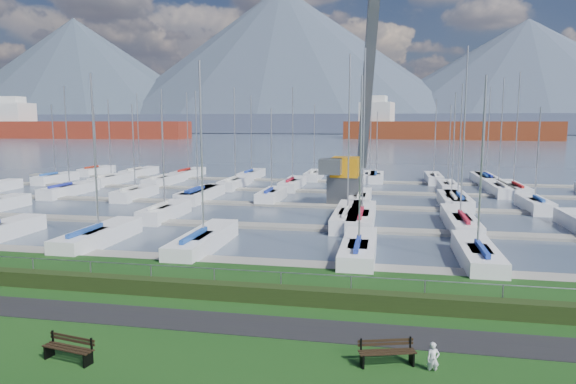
% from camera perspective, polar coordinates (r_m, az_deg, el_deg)
% --- Properties ---
extents(path, '(160.00, 2.00, 0.04)m').
position_cam_1_polar(path, '(20.43, -8.24, -14.12)').
color(path, black).
rests_on(path, grass).
extents(water, '(800.00, 540.00, 0.20)m').
position_cam_1_polar(water, '(281.05, 9.67, 6.14)').
color(water, '#465366').
extents(hedge, '(80.00, 0.70, 0.70)m').
position_cam_1_polar(hedge, '(22.62, -6.06, -10.95)').
color(hedge, black).
rests_on(hedge, grass).
extents(fence, '(80.00, 0.04, 0.04)m').
position_cam_1_polar(fence, '(22.73, -5.80, -8.60)').
color(fence, gray).
rests_on(fence, grass).
extents(foothill, '(900.00, 80.00, 12.00)m').
position_cam_1_polar(foothill, '(350.92, 9.96, 7.51)').
color(foothill, '#454D65').
rests_on(foothill, water).
extents(mountains, '(1190.00, 360.00, 115.00)m').
position_cam_1_polar(mountains, '(427.27, 11.29, 12.98)').
color(mountains, '#445664').
rests_on(mountains, water).
extents(docks, '(90.00, 41.60, 0.25)m').
position_cam_1_polar(docks, '(47.93, 3.17, -1.56)').
color(docks, slate).
rests_on(docks, water).
extents(bench_left, '(1.85, 0.74, 0.85)m').
position_cam_1_polar(bench_left, '(18.54, -23.15, -15.69)').
color(bench_left, black).
rests_on(bench_left, grass).
extents(bench_right, '(1.85, 0.91, 0.85)m').
position_cam_1_polar(bench_right, '(17.20, 10.91, -17.07)').
color(bench_right, black).
rests_on(bench_right, grass).
extents(person, '(0.43, 0.32, 1.07)m').
position_cam_1_polar(person, '(17.09, 15.84, -16.99)').
color(person, silver).
rests_on(person, grass).
extents(crane, '(5.34, 13.25, 22.35)m').
position_cam_1_polar(crane, '(50.43, 7.08, 5.20)').
color(crane, '#515358').
rests_on(crane, water).
extents(cargo_ship_west, '(98.98, 22.47, 21.50)m').
position_cam_1_polar(cargo_ship_west, '(258.93, -22.65, 6.38)').
color(cargo_ship_west, maroon).
rests_on(cargo_ship_west, water).
extents(cargo_ship_mid, '(91.50, 31.65, 21.50)m').
position_cam_1_polar(cargo_ship_mid, '(236.09, 16.33, 6.60)').
color(cargo_ship_mid, maroon).
rests_on(cargo_ship_mid, water).
extents(sailboat_fleet, '(75.79, 49.47, 13.56)m').
position_cam_1_polar(sailboat_fleet, '(50.76, 3.02, 5.45)').
color(sailboat_fleet, white).
rests_on(sailboat_fleet, water).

